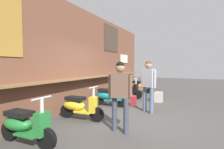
{
  "coord_description": "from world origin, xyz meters",
  "views": [
    {
      "loc": [
        -4.93,
        -1.96,
        1.55
      ],
      "look_at": [
        1.38,
        1.18,
        1.18
      ],
      "focal_mm": 27.63,
      "sensor_mm": 36.0,
      "label": 1
    }
  ],
  "objects": [
    {
      "name": "scooter_orange",
      "position": [
        4.61,
        1.08,
        0.39
      ],
      "size": [
        0.49,
        1.4,
        0.97
      ],
      "rotation": [
        0.0,
        0.0,
        -1.64
      ],
      "color": "orange",
      "rests_on": "ground_plane"
    },
    {
      "name": "shopper_with_handbag",
      "position": [
        -1.3,
        -0.38,
        1.0
      ],
      "size": [
        0.35,
        0.65,
        1.64
      ],
      "rotation": [
        0.0,
        0.0,
        0.2
      ],
      "color": "#383D4C",
      "rests_on": "ground_plane"
    },
    {
      "name": "market_stall_facade",
      "position": [
        0.0,
        2.02,
        1.82
      ],
      "size": [
        12.44,
        0.61,
        3.65
      ],
      "color": "brown",
      "rests_on": "ground_plane"
    },
    {
      "name": "scooter_teal",
      "position": [
        0.87,
        1.08,
        0.39
      ],
      "size": [
        0.49,
        1.4,
        0.97
      ],
      "rotation": [
        0.0,
        0.0,
        -1.5
      ],
      "color": "#197075",
      "rests_on": "ground_plane"
    },
    {
      "name": "shopper_browsing",
      "position": [
        0.65,
        -0.52,
        1.06
      ],
      "size": [
        0.33,
        0.55,
        1.71
      ],
      "rotation": [
        0.0,
        0.0,
        2.79
      ],
      "color": "slate",
      "rests_on": "ground_plane"
    },
    {
      "name": "ground_plane",
      "position": [
        0.0,
        0.0,
        0.0
      ],
      "size": [
        34.84,
        34.84,
        0.0
      ],
      "primitive_type": "plane",
      "color": "#474442"
    },
    {
      "name": "scooter_black",
      "position": [
        2.73,
        1.08,
        0.39
      ],
      "size": [
        0.46,
        1.4,
        0.97
      ],
      "rotation": [
        0.0,
        0.0,
        -1.61
      ],
      "color": "black",
      "rests_on": "ground_plane"
    },
    {
      "name": "scooter_green",
      "position": [
        -2.72,
        1.08,
        0.39
      ],
      "size": [
        0.47,
        1.4,
        0.97
      ],
      "rotation": [
        0.0,
        0.0,
        -1.52
      ],
      "color": "#237533",
      "rests_on": "ground_plane"
    },
    {
      "name": "scooter_yellow",
      "position": [
        -0.97,
        1.08,
        0.39
      ],
      "size": [
        0.49,
        1.4,
        0.97
      ],
      "rotation": [
        0.0,
        0.0,
        -1.5
      ],
      "color": "gold",
      "rests_on": "ground_plane"
    },
    {
      "name": "merchandise_crate",
      "position": [
        2.47,
        -0.5,
        0.21
      ],
      "size": [
        0.4,
        0.32,
        0.42
      ],
      "primitive_type": "cube",
      "rotation": [
        0.0,
        0.0,
        0.02
      ],
      "color": "#B2A899",
      "rests_on": "ground_plane"
    }
  ]
}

